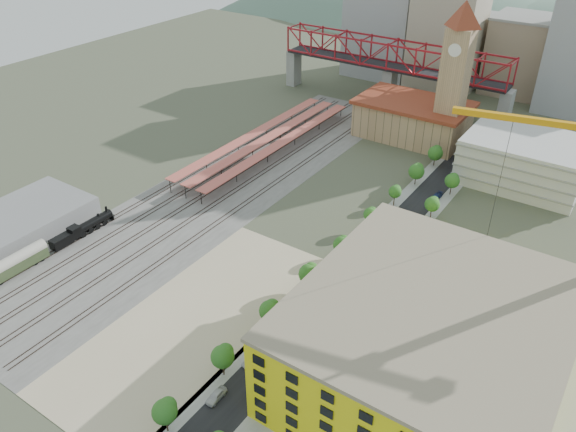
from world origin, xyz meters
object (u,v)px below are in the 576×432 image
Objects in this scene: clock_tower at (457,64)px; site_trailer_c at (300,326)px; construction_building at (428,343)px; car_0 at (216,396)px; coach at (14,264)px; site_trailer_a at (264,365)px; site_trailer_d at (342,282)px; locomotive at (84,228)px; site_trailer_b at (291,335)px.

site_trailer_c is at bearing -85.51° from clock_tower.
construction_building is 10.83× the size of car_0.
car_0 is at bearing -1.52° from coach.
car_0 is at bearing -87.71° from clock_tower.
coach is at bearing -165.69° from construction_building.
site_trailer_a is at bearing -82.87° from site_trailer_c.
site_trailer_a is 30.00m from site_trailer_d.
clock_tower is 89.24m from site_trailer_d.
locomotive is (-58.00, -103.46, -26.84)m from clock_tower.
construction_building reaches higher than site_trailer_d.
locomotive is 2.03× the size of site_trailer_b.
site_trailer_d is (0.00, 20.68, 0.01)m from site_trailer_b.
clock_tower is 5.31× the size of site_trailer_b.
clock_tower is at bearing 91.24° from car_0.
car_0 is (-3.00, -10.58, -0.41)m from site_trailer_a.
clock_tower reaches higher than locomotive.
clock_tower reaches higher than site_trailer_c.
site_trailer_a is 12.60m from site_trailer_c.
site_trailer_b is 3.29m from site_trailer_c.
clock_tower is at bearing 79.10° from site_trailer_a.
coach is at bearing 177.42° from car_0.
site_trailer_d is at bearing 97.13° from site_trailer_c.
site_trailer_a is 9.32m from site_trailer_b.
site_trailer_c reaches higher than car_0.
clock_tower is 107.36m from construction_building.
car_0 is at bearing -108.51° from site_trailer_b.
coach is at bearing -167.95° from site_trailer_d.
locomotive reaches higher than site_trailer_d.
clock_tower is 5.28× the size of site_trailer_d.
locomotive is at bearing -119.27° from clock_tower.
car_0 is (-3.00, -19.90, -0.54)m from site_trailer_b.
coach is 1.77× the size of site_trailer_c.
clock_tower is 5.91× the size of site_trailer_a.
car_0 is at bearing -112.69° from site_trailer_d.
site_trailer_b reaches higher than site_trailer_c.
locomotive is 68.65m from site_trailer_d.
car_0 is (-3.00, -23.18, -0.48)m from site_trailer_c.
construction_building is 5.41× the size of site_trailer_c.
site_trailer_a is 1.88× the size of car_0.
construction_building is 5.75× the size of site_trailer_a.
clock_tower is at bearing 101.62° from site_trailer_c.
site_trailer_c is (8.00, -101.96, -27.42)m from clock_tower.
site_trailer_b is at bearing -82.87° from site_trailer_c.
site_trailer_a is at bearing -86.01° from clock_tower.
site_trailer_d reaches higher than site_trailer_c.
construction_building is at bearing -49.15° from site_trailer_d.
site_trailer_d reaches higher than site_trailer_b.
site_trailer_d is (66.00, 38.90, -1.42)m from coach.
site_trailer_b is 20.13m from car_0.
site_trailer_a reaches higher than car_0.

